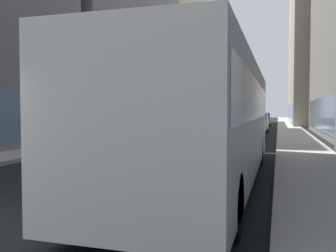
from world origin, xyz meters
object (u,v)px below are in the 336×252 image
Objects in this scene: car_black_suv at (181,128)px; car_yellow_taxi at (257,123)px; transit_bus at (208,115)px; car_blue_hatchback at (263,119)px; dalmatian_dog at (56,186)px; car_white_van at (253,125)px.

car_black_suv is 11.58m from car_yellow_taxi.
transit_bus reaches higher than car_black_suv.
car_black_suv is 23.69m from car_blue_hatchback.
car_black_suv is 1.10× the size of car_yellow_taxi.
car_yellow_taxi is at bearing -90.00° from car_blue_hatchback.
transit_bus is 23.17m from car_yellow_taxi.
car_blue_hatchback is 39.44m from dalmatian_dog.
transit_bus is 35.65m from car_blue_hatchback.
car_blue_hatchback reaches higher than dalmatian_dog.
car_black_suv is at bearing -127.27° from car_white_van.
transit_bus is at bearing -90.00° from car_yellow_taxi.
car_blue_hatchback is at bearing 90.00° from car_white_van.
car_blue_hatchback is at bearing 90.00° from transit_bus.
transit_bus is at bearing -71.97° from car_black_suv.
car_black_suv is at bearing 96.58° from dalmatian_dog.
dalmatian_dog is at bearing -119.95° from transit_bus.
car_black_suv is 4.65× the size of dalmatian_dog.
car_blue_hatchback is at bearing 80.28° from car_black_suv.
car_yellow_taxi is at bearing 90.00° from transit_bus.
dalmatian_dog is (-2.15, -26.89, -0.31)m from car_yellow_taxi.
dalmatian_dog is (-2.15, -39.38, -0.31)m from car_blue_hatchback.
car_white_van is at bearing 52.73° from car_black_suv.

